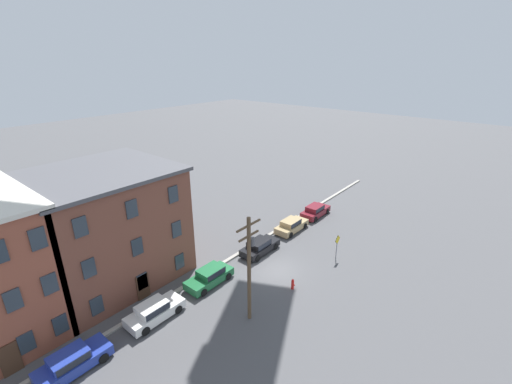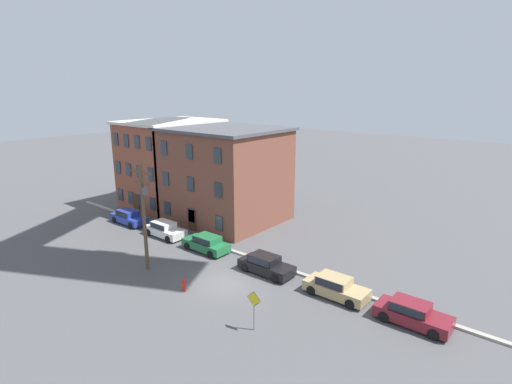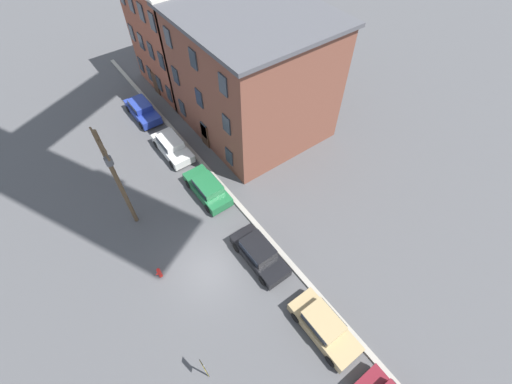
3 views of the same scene
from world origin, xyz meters
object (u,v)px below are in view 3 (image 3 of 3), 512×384
car_blue (142,109)px  car_green (208,188)px  fire_hydrant (159,272)px  caution_sign (205,369)px  car_tan (324,326)px  car_black (259,253)px  car_white (172,146)px  utility_pole (116,177)px

car_blue → car_green: size_ratio=1.00×
car_green → fire_hydrant: (3.93, -5.99, -0.27)m
car_green → caution_sign: caution_sign is taller
fire_hydrant → car_tan: bearing=34.9°
car_black → car_white: bearing=179.4°
car_blue → car_white: 5.97m
caution_sign → car_green: bearing=148.6°
car_blue → car_green: (11.65, -0.02, 0.00)m
car_blue → car_black: (18.31, -0.17, 0.00)m
car_black → fire_hydrant: size_ratio=4.58×
car_blue → fire_hydrant: 16.70m
car_blue → fire_hydrant: (15.58, -6.01, -0.27)m
utility_pole → fire_hydrant: (4.93, -0.55, -4.25)m
car_blue → car_white: size_ratio=1.00×
caution_sign → car_tan: bearing=74.4°
car_blue → utility_pole: size_ratio=0.52×
car_white → car_tan: size_ratio=1.00×
car_blue → car_tan: (24.20, 0.01, 0.00)m
car_black → fire_hydrant: car_black is taller
car_white → caution_sign: caution_sign is taller
car_black → utility_pole: utility_pole is taller
car_blue → caution_sign: size_ratio=1.74×
car_white → car_black: size_ratio=1.00×
car_blue → caution_sign: 23.33m
car_blue → caution_sign: caution_sign is taller
car_black → caution_sign: 7.62m
fire_hydrant → utility_pole: bearing=173.6°
car_black → caution_sign: bearing=-57.6°
utility_pole → fire_hydrant: utility_pole is taller
car_green → car_tan: same height
car_tan → caution_sign: size_ratio=1.74×
car_black → car_tan: 5.89m
utility_pole → caution_sign: bearing=-5.4°
car_green → caution_sign: (10.72, -6.54, 0.94)m
car_tan → fire_hydrant: size_ratio=4.58×
car_tan → utility_pole: size_ratio=0.52×
car_green → caution_sign: 12.59m
car_blue → car_tan: bearing=0.0°
car_tan → caution_sign: bearing=-105.6°
car_blue → car_green: 11.65m
fire_hydrant → car_white: bearing=148.2°
car_blue → car_green: same height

